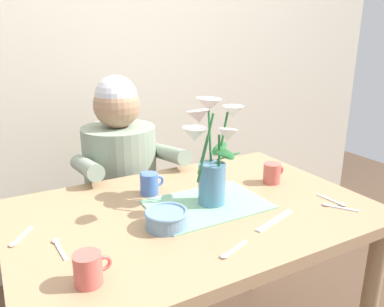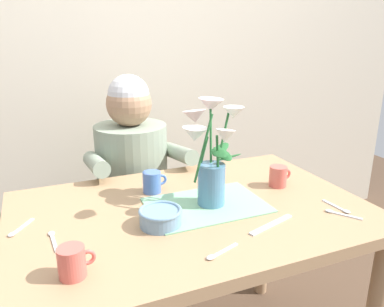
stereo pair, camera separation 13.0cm
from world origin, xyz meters
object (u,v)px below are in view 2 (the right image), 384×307
Objects in this scene: ceramic_bowl at (160,217)px; tea_cup at (72,262)px; dinner_knife at (271,225)px; coffee_cup at (278,176)px; flower_vase at (210,154)px; seated_person at (134,192)px; ceramic_mug at (152,182)px.

tea_cup is (-0.28, -0.16, 0.01)m from ceramic_bowl.
dinner_knife is 2.04× the size of coffee_cup.
coffee_cup is (0.32, 0.04, -0.15)m from flower_vase.
seated_person is 12.20× the size of ceramic_mug.
seated_person is 5.97× the size of dinner_knife.
ceramic_bowl is 1.46× the size of coffee_cup.
seated_person reaches higher than ceramic_mug.
tea_cup is at bearing -160.31° from coffee_cup.
ceramic_bowl is at bearing -158.57° from flower_vase.
seated_person is 0.72m from ceramic_bowl.
flower_vase is 1.89× the size of dinner_knife.
coffee_cup is at bearing 13.43° from ceramic_bowl.
seated_person is at bearing 86.05° from ceramic_mug.
ceramic_mug is (-0.26, 0.39, 0.04)m from dinner_knife.
tea_cup is 1.00× the size of ceramic_mug.
seated_person is at bearing 88.64° from dinner_knife.
coffee_cup is at bearing 7.83° from flower_vase.
ceramic_mug is (-0.03, -0.43, 0.22)m from seated_person.
tea_cup reaches higher than dinner_knife.
ceramic_bowl is at bearing 139.78° from dinner_knife.
dinner_knife is 2.04× the size of tea_cup.
dinner_knife is at bearing -56.11° from ceramic_mug.
seated_person reaches higher than coffee_cup.
ceramic_mug is (0.05, 0.26, 0.01)m from ceramic_bowl.
dinner_knife is 2.04× the size of ceramic_mug.
tea_cup is at bearing 165.38° from dinner_knife.
tea_cup reaches higher than ceramic_bowl.
coffee_cup is 0.85m from tea_cup.
flower_vase is 0.27m from ceramic_bowl.
ceramic_mug is at bearing 51.58° from tea_cup.
ceramic_mug is (-0.47, 0.13, 0.00)m from coffee_cup.
ceramic_bowl is 0.26m from ceramic_mug.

